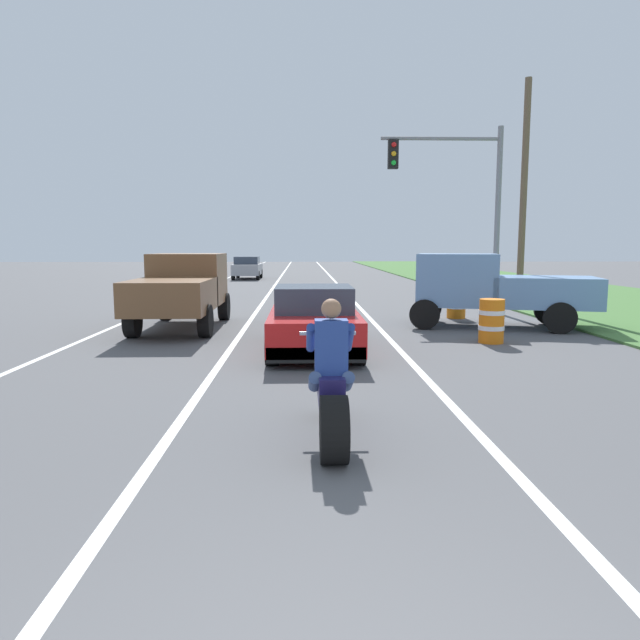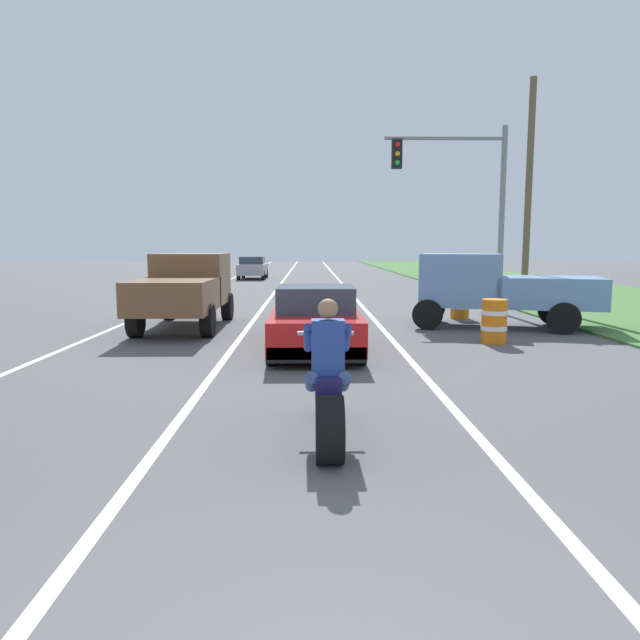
# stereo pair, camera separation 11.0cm
# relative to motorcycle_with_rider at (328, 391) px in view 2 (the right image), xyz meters

# --- Properties ---
(lane_stripe_left_solid) EXTENTS (0.14, 120.00, 0.01)m
(lane_stripe_left_solid) POSITION_rel_motorcycle_with_rider_xyz_m (-5.46, 15.73, -0.59)
(lane_stripe_left_solid) COLOR white
(lane_stripe_left_solid) RESTS_ON ground
(lane_stripe_right_solid) EXTENTS (0.14, 120.00, 0.01)m
(lane_stripe_right_solid) POSITION_rel_motorcycle_with_rider_xyz_m (1.74, 15.73, -0.59)
(lane_stripe_right_solid) COLOR white
(lane_stripe_right_solid) RESTS_ON ground
(lane_stripe_centre_dashed) EXTENTS (0.14, 120.00, 0.01)m
(lane_stripe_centre_dashed) POSITION_rel_motorcycle_with_rider_xyz_m (-1.86, 15.73, -0.59)
(lane_stripe_centre_dashed) COLOR white
(lane_stripe_centre_dashed) RESTS_ON ground
(grass_verge_right) EXTENTS (10.00, 120.00, 0.06)m
(grass_verge_right) POSITION_rel_motorcycle_with_rider_xyz_m (11.86, 15.73, -0.56)
(grass_verge_right) COLOR #477538
(grass_verge_right) RESTS_ON ground
(motorcycle_with_rider) EXTENTS (0.70, 2.21, 1.62)m
(motorcycle_with_rider) POSITION_rel_motorcycle_with_rider_xyz_m (0.00, 0.00, 0.00)
(motorcycle_with_rider) COLOR black
(motorcycle_with_rider) RESTS_ON ground
(sports_car_red) EXTENTS (1.84, 4.30, 1.37)m
(sports_car_red) POSITION_rel_motorcycle_with_rider_xyz_m (-0.07, 5.77, 0.04)
(sports_car_red) COLOR red
(sports_car_red) RESTS_ON ground
(pickup_truck_left_lane_brown) EXTENTS (2.02, 4.80, 1.98)m
(pickup_truck_left_lane_brown) POSITION_rel_motorcycle_with_rider_xyz_m (-3.52, 9.21, 0.51)
(pickup_truck_left_lane_brown) COLOR brown
(pickup_truck_left_lane_brown) RESTS_ON ground
(pickup_truck_right_shoulder_light_blue) EXTENTS (5.14, 3.14, 1.98)m
(pickup_truck_right_shoulder_light_blue) POSITION_rel_motorcycle_with_rider_xyz_m (4.82, 9.18, 0.51)
(pickup_truck_right_shoulder_light_blue) COLOR #6B93C6
(pickup_truck_right_shoulder_light_blue) RESTS_ON ground
(traffic_light_mast_near) EXTENTS (3.94, 0.34, 6.00)m
(traffic_light_mast_near) POSITION_rel_motorcycle_with_rider_xyz_m (4.89, 12.60, 3.36)
(traffic_light_mast_near) COLOR gray
(traffic_light_mast_near) RESTS_ON ground
(utility_pole_roadside) EXTENTS (0.24, 0.24, 8.08)m
(utility_pole_roadside) POSITION_rel_motorcycle_with_rider_xyz_m (7.68, 14.67, 3.44)
(utility_pole_roadside) COLOR brown
(utility_pole_roadside) RESTS_ON ground
(construction_barrel_nearest) EXTENTS (0.58, 0.58, 1.00)m
(construction_barrel_nearest) POSITION_rel_motorcycle_with_rider_xyz_m (3.98, 6.60, -0.09)
(construction_barrel_nearest) COLOR orange
(construction_barrel_nearest) RESTS_ON ground
(construction_barrel_mid) EXTENTS (0.58, 0.58, 1.00)m
(construction_barrel_mid) POSITION_rel_motorcycle_with_rider_xyz_m (4.39, 11.11, -0.09)
(construction_barrel_mid) COLOR orange
(construction_barrel_mid) RESTS_ON ground
(distant_car_far_ahead) EXTENTS (1.80, 4.00, 1.50)m
(distant_car_far_ahead) POSITION_rel_motorcycle_with_rider_xyz_m (-4.00, 32.66, 0.18)
(distant_car_far_ahead) COLOR #99999E
(distant_car_far_ahead) RESTS_ON ground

